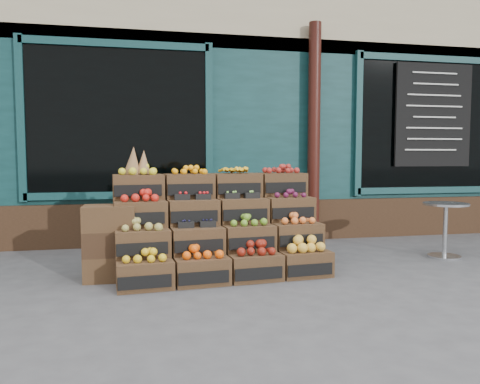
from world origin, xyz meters
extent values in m
plane|color=#464649|center=(0.00, 0.00, 0.00)|extent=(60.00, 60.00, 0.00)
cube|color=#103738|center=(0.00, 5.20, 2.40)|extent=(12.00, 6.00, 4.80)
cube|color=#103738|center=(0.00, 2.25, 1.50)|extent=(12.00, 0.12, 3.00)
cube|color=#342114|center=(0.00, 2.18, 0.30)|extent=(12.00, 0.18, 0.60)
cube|color=black|center=(-1.60, 2.18, 1.75)|extent=(2.40, 0.06, 2.00)
cube|color=black|center=(3.20, 2.18, 1.75)|extent=(2.40, 0.06, 2.00)
cylinder|color=#33110B|center=(1.20, 2.05, 1.60)|extent=(0.18, 0.18, 3.20)
cube|color=black|center=(3.20, 2.10, 1.90)|extent=(1.30, 0.04, 1.60)
cube|color=#452E1B|center=(-1.29, -0.04, 0.13)|extent=(0.56, 0.41, 0.27)
cube|color=black|center=(-1.27, -0.23, 0.11)|extent=(0.49, 0.06, 0.12)
cube|color=gold|center=(-1.29, -0.04, 0.31)|extent=(0.45, 0.31, 0.09)
cube|color=#452E1B|center=(-0.74, 0.01, 0.13)|extent=(0.56, 0.41, 0.27)
cube|color=black|center=(-0.72, -0.19, 0.11)|extent=(0.49, 0.06, 0.12)
cube|color=#F4520A|center=(-0.74, 0.01, 0.31)|extent=(0.45, 0.31, 0.09)
cube|color=#452E1B|center=(-0.19, 0.05, 0.13)|extent=(0.56, 0.41, 0.27)
cube|color=black|center=(-0.17, -0.14, 0.11)|extent=(0.49, 0.06, 0.12)
cube|color=maroon|center=(-0.19, 0.05, 0.32)|extent=(0.45, 0.31, 0.10)
cube|color=#452E1B|center=(0.36, 0.10, 0.13)|extent=(0.56, 0.41, 0.27)
cube|color=black|center=(0.38, -0.10, 0.11)|extent=(0.49, 0.06, 0.12)
cube|color=gold|center=(0.36, 0.10, 0.33)|extent=(0.45, 0.31, 0.12)
cube|color=#452E1B|center=(-1.30, 0.19, 0.40)|extent=(0.56, 0.41, 0.27)
cube|color=black|center=(-1.29, -0.01, 0.37)|extent=(0.49, 0.06, 0.12)
cube|color=#9A9045|center=(-1.30, 0.19, 0.58)|extent=(0.45, 0.31, 0.09)
cube|color=#452E1B|center=(-0.75, 0.23, 0.40)|extent=(0.56, 0.41, 0.27)
cube|color=black|center=(-0.74, 0.04, 0.37)|extent=(0.49, 0.06, 0.12)
cube|color=black|center=(-0.75, 0.23, 0.55)|extent=(0.45, 0.31, 0.03)
cube|color=#452E1B|center=(-0.20, 0.28, 0.40)|extent=(0.56, 0.41, 0.27)
cube|color=black|center=(-0.19, 0.08, 0.37)|extent=(0.49, 0.06, 0.12)
cube|color=olive|center=(-0.20, 0.28, 0.58)|extent=(0.45, 0.31, 0.09)
cube|color=#452E1B|center=(0.35, 0.32, 0.40)|extent=(0.56, 0.41, 0.27)
cube|color=black|center=(0.36, 0.12, 0.37)|extent=(0.49, 0.06, 0.12)
cube|color=orange|center=(0.35, 0.32, 0.57)|extent=(0.45, 0.31, 0.09)
cube|color=#452E1B|center=(-1.32, 0.41, 0.66)|extent=(0.56, 0.41, 0.27)
cube|color=black|center=(-1.31, 0.22, 0.64)|extent=(0.49, 0.06, 0.12)
cube|color=red|center=(-1.32, 0.41, 0.84)|extent=(0.45, 0.31, 0.09)
cube|color=#452E1B|center=(-0.77, 0.46, 0.66)|extent=(0.56, 0.41, 0.27)
cube|color=black|center=(-0.76, 0.26, 0.64)|extent=(0.49, 0.06, 0.12)
cube|color=red|center=(-0.77, 0.46, 0.81)|extent=(0.45, 0.31, 0.04)
cube|color=#452E1B|center=(-0.22, 0.50, 0.66)|extent=(0.56, 0.41, 0.27)
cube|color=black|center=(-0.21, 0.30, 0.64)|extent=(0.49, 0.06, 0.12)
cube|color=#8DD856|center=(-0.22, 0.50, 0.81)|extent=(0.45, 0.31, 0.03)
cube|color=#452E1B|center=(0.33, 0.54, 0.66)|extent=(0.56, 0.41, 0.27)
cube|color=black|center=(0.34, 0.35, 0.64)|extent=(0.49, 0.06, 0.12)
cube|color=#541434|center=(0.33, 0.54, 0.83)|extent=(0.45, 0.31, 0.07)
cube|color=#452E1B|center=(-1.34, 0.64, 0.93)|extent=(0.56, 0.41, 0.27)
cube|color=black|center=(-1.32, 0.44, 0.90)|extent=(0.49, 0.06, 0.12)
cube|color=gold|center=(-1.34, 0.64, 1.11)|extent=(0.45, 0.31, 0.09)
cube|color=#452E1B|center=(-0.79, 0.68, 0.93)|extent=(0.56, 0.41, 0.27)
cube|color=black|center=(-0.77, 0.49, 0.90)|extent=(0.49, 0.06, 0.12)
cube|color=orange|center=(-0.79, 0.68, 1.10)|extent=(0.45, 0.31, 0.07)
cube|color=#452E1B|center=(-0.24, 0.72, 0.93)|extent=(0.56, 0.41, 0.27)
cube|color=black|center=(-0.22, 0.53, 0.90)|extent=(0.49, 0.06, 0.12)
cube|color=yellow|center=(-0.24, 0.72, 1.10)|extent=(0.45, 0.31, 0.08)
cube|color=#452E1B|center=(0.31, 0.77, 0.93)|extent=(0.56, 0.41, 0.27)
cube|color=black|center=(0.33, 0.57, 0.90)|extent=(0.49, 0.06, 0.12)
cube|color=maroon|center=(0.31, 0.77, 1.10)|extent=(0.45, 0.31, 0.08)
cube|color=#342114|center=(-0.48, 0.25, 0.13)|extent=(2.21, 0.54, 0.27)
cube|color=#342114|center=(-0.50, 0.48, 0.27)|extent=(2.21, 0.54, 0.53)
cube|color=#342114|center=(-0.51, 0.70, 0.40)|extent=(2.21, 0.54, 0.80)
cone|color=olive|center=(-1.39, 0.64, 1.22)|extent=(0.18, 0.18, 0.31)
cone|color=olive|center=(-1.28, 0.68, 1.19)|extent=(0.16, 0.16, 0.27)
cube|color=#452E1B|center=(-1.63, 0.34, 0.13)|extent=(0.51, 0.36, 0.25)
cube|color=#342114|center=(-1.63, 0.34, 0.38)|extent=(0.51, 0.36, 0.25)
cube|color=#452E1B|center=(-1.63, 0.34, 0.64)|extent=(0.51, 0.36, 0.25)
cylinder|color=silver|center=(2.37, 0.57, 0.01)|extent=(0.40, 0.40, 0.03)
cylinder|color=silver|center=(2.37, 0.57, 0.34)|extent=(0.05, 0.05, 0.65)
cylinder|color=silver|center=(2.37, 0.57, 0.67)|extent=(0.54, 0.54, 0.03)
imported|color=#195A2D|center=(-1.41, 2.71, 1.06)|extent=(0.81, 0.56, 2.13)
camera|label=1|loc=(-1.29, -4.53, 1.26)|focal=35.00mm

